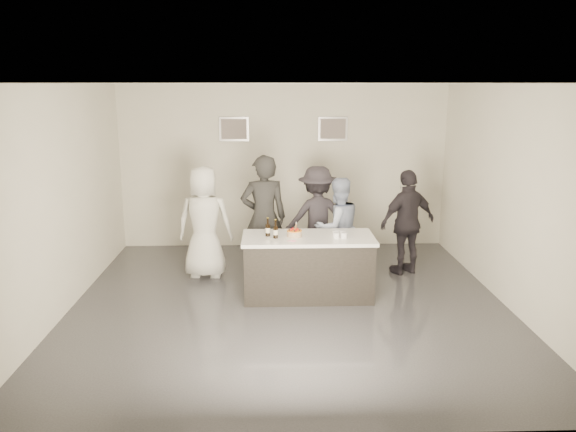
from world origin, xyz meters
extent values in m
plane|color=#3D3D42|center=(0.00, 0.00, 0.00)|extent=(6.00, 6.00, 0.00)
plane|color=white|center=(0.00, 0.00, 3.00)|extent=(6.00, 6.00, 0.00)
cube|color=silver|center=(0.00, 3.00, 1.50)|extent=(6.00, 0.04, 3.00)
cube|color=silver|center=(0.00, -3.00, 1.50)|extent=(6.00, 0.04, 3.00)
cube|color=silver|center=(-3.00, 0.00, 1.50)|extent=(0.04, 6.00, 3.00)
cube|color=silver|center=(3.00, 0.00, 1.50)|extent=(0.04, 6.00, 3.00)
cube|color=#B2B2B7|center=(-0.90, 2.97, 2.20)|extent=(0.54, 0.04, 0.44)
cube|color=#B2B2B7|center=(0.90, 2.97, 2.20)|extent=(0.54, 0.04, 0.44)
cube|color=white|center=(0.28, 0.31, 0.45)|extent=(1.86, 0.86, 0.90)
cylinder|color=orange|center=(0.08, 0.30, 0.94)|extent=(0.21, 0.21, 0.08)
cylinder|color=black|center=(-0.29, 0.34, 1.03)|extent=(0.07, 0.07, 0.26)
cylinder|color=black|center=(-0.18, 0.22, 1.03)|extent=(0.07, 0.07, 0.26)
cube|color=gold|center=(0.72, 0.24, 0.94)|extent=(0.19, 0.19, 0.08)
cube|color=pink|center=(0.00, 0.07, 0.90)|extent=(0.24, 0.08, 0.01)
imported|color=black|center=(-0.35, 1.10, 0.98)|extent=(0.78, 0.57, 1.96)
imported|color=#A2B1D3|center=(0.80, 1.16, 0.80)|extent=(0.94, 0.84, 1.59)
imported|color=silver|center=(-1.28, 1.24, 0.89)|extent=(0.91, 0.64, 1.77)
imported|color=#28252B|center=(1.94, 1.30, 0.85)|extent=(1.07, 0.77, 1.69)
imported|color=#2D2931|center=(0.52, 1.63, 0.85)|extent=(1.19, 0.81, 1.71)
camera|label=1|loc=(-0.26, -7.32, 2.99)|focal=35.00mm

